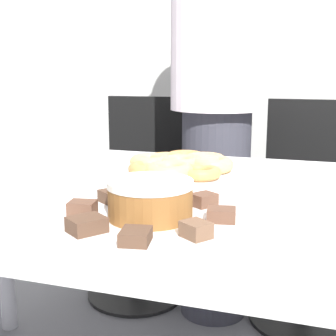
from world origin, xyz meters
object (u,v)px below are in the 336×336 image
person_standing (217,94)px  plate_cake (150,220)px  plate_donuts (180,172)px  office_chair_left (139,202)px  office_chair_right (309,218)px  frosted_cake (150,199)px

person_standing → plate_cake: bearing=-84.4°
plate_donuts → office_chair_left: bearing=119.3°
person_standing → office_chair_right: (0.37, 0.10, -0.50)m
plate_cake → frosted_cake: frosted_cake is taller
plate_donuts → frosted_cake: size_ratio=2.17×
office_chair_left → plate_cake: bearing=-69.2°
person_standing → frosted_cake: size_ratio=11.09×
office_chair_right → frosted_cake: 1.22m
person_standing → plate_cake: 1.06m
office_chair_left → plate_cake: (0.47, -1.14, 0.32)m
office_chair_right → plate_cake: bearing=-102.9°
plate_cake → person_standing: bearing=95.6°
office_chair_left → plate_cake: 1.27m
frosted_cake → office_chair_left: bearing=112.6°
plate_cake → plate_donuts: 0.42m
person_standing → plate_donuts: person_standing is taller
office_chair_left → office_chair_right: (0.74, 0.00, 0.00)m
person_standing → office_chair_right: person_standing is taller
plate_donuts → plate_cake: bearing=-80.8°
person_standing → frosted_cake: bearing=-84.4°
plate_donuts → frosted_cake: frosted_cake is taller
person_standing → office_chair_right: 0.63m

